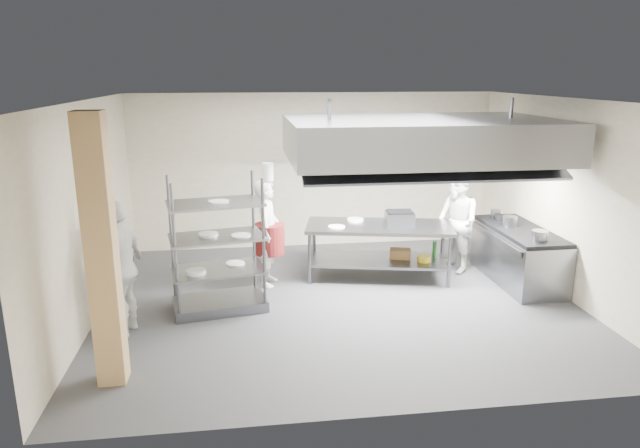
{
  "coord_description": "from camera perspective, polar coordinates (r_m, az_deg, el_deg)",
  "views": [
    {
      "loc": [
        -1.38,
        -7.94,
        3.37
      ],
      "look_at": [
        -0.27,
        0.2,
        1.18
      ],
      "focal_mm": 32.0,
      "sensor_mm": 36.0,
      "label": 1
    }
  ],
  "objects": [
    {
      "name": "floor",
      "position": [
        8.73,
        1.93,
        -7.76
      ],
      "size": [
        7.0,
        7.0,
        0.0
      ],
      "primitive_type": "plane",
      "color": "#363639",
      "rests_on": "ground"
    },
    {
      "name": "ceiling",
      "position": [
        8.06,
        2.12,
        12.32
      ],
      "size": [
        7.0,
        7.0,
        0.0
      ],
      "primitive_type": "plane",
      "rotation": [
        3.14,
        0.0,
        0.0
      ],
      "color": "silver",
      "rests_on": "wall_back"
    },
    {
      "name": "wall_back",
      "position": [
        11.18,
        -0.59,
        5.32
      ],
      "size": [
        7.0,
        0.0,
        7.0
      ],
      "primitive_type": "plane",
      "rotation": [
        1.57,
        0.0,
        0.0
      ],
      "color": "#B7AB91",
      "rests_on": "ground"
    },
    {
      "name": "wall_left",
      "position": [
        8.42,
        -22.16,
        1.01
      ],
      "size": [
        0.0,
        6.0,
        6.0
      ],
      "primitive_type": "plane",
      "rotation": [
        1.57,
        0.0,
        1.57
      ],
      "color": "#B7AB91",
      "rests_on": "ground"
    },
    {
      "name": "wall_right",
      "position": [
        9.5,
        23.33,
        2.37
      ],
      "size": [
        0.0,
        6.0,
        6.0
      ],
      "primitive_type": "plane",
      "rotation": [
        1.57,
        0.0,
        -1.57
      ],
      "color": "#B7AB91",
      "rests_on": "ground"
    },
    {
      "name": "column",
      "position": [
        6.5,
        -20.99,
        -2.78
      ],
      "size": [
        0.3,
        0.3,
        3.0
      ],
      "primitive_type": "cube",
      "color": "#E3B374",
      "rests_on": "floor"
    },
    {
      "name": "exhaust_hood",
      "position": [
        8.81,
        10.08,
        8.41
      ],
      "size": [
        4.0,
        2.5,
        0.6
      ],
      "primitive_type": "cube",
      "color": "gray",
      "rests_on": "ceiling"
    },
    {
      "name": "hood_strip_a",
      "position": [
        8.62,
        4.24,
        6.31
      ],
      "size": [
        1.6,
        0.12,
        0.04
      ],
      "primitive_type": "cube",
      "color": "white",
      "rests_on": "exhaust_hood"
    },
    {
      "name": "hood_strip_b",
      "position": [
        9.16,
        15.39,
        6.33
      ],
      "size": [
        1.6,
        0.12,
        0.04
      ],
      "primitive_type": "cube",
      "color": "white",
      "rests_on": "exhaust_hood"
    },
    {
      "name": "wall_shelf",
      "position": [
        11.39,
        8.57,
        5.33
      ],
      "size": [
        1.5,
        0.28,
        0.04
      ],
      "primitive_type": "cube",
      "color": "gray",
      "rests_on": "wall_back"
    },
    {
      "name": "island",
      "position": [
        9.66,
        5.86,
        -2.7
      ],
      "size": [
        2.56,
        1.48,
        0.91
      ],
      "primitive_type": null,
      "rotation": [
        0.0,
        0.0,
        -0.21
      ],
      "color": "slate",
      "rests_on": "floor"
    },
    {
      "name": "island_worktop",
      "position": [
        9.54,
        5.93,
        -0.26
      ],
      "size": [
        2.56,
        1.48,
        0.06
      ],
      "primitive_type": "cube",
      "rotation": [
        0.0,
        0.0,
        -0.21
      ],
      "color": "gray",
      "rests_on": "island"
    },
    {
      "name": "island_undershelf",
      "position": [
        9.7,
        5.84,
        -3.57
      ],
      "size": [
        2.35,
        1.34,
        0.04
      ],
      "primitive_type": "cube",
      "rotation": [
        0.0,
        0.0,
        -0.21
      ],
      "color": "slate",
      "rests_on": "island"
    },
    {
      "name": "pass_rack",
      "position": [
        8.28,
        -10.26,
        -2.02
      ],
      "size": [
        1.43,
        1.0,
        1.97
      ],
      "primitive_type": null,
      "rotation": [
        0.0,
        0.0,
        0.19
      ],
      "color": "gray",
      "rests_on": "floor"
    },
    {
      "name": "cooking_range",
      "position": [
        9.99,
        19.17,
        -3.09
      ],
      "size": [
        0.8,
        2.0,
        0.84
      ],
      "primitive_type": "cube",
      "color": "gray",
      "rests_on": "floor"
    },
    {
      "name": "range_top",
      "position": [
        9.86,
        19.4,
        -0.6
      ],
      "size": [
        0.78,
        1.96,
        0.06
      ],
      "primitive_type": "cube",
      "color": "black",
      "rests_on": "cooking_range"
    },
    {
      "name": "chef_head",
      "position": [
        9.19,
        -5.26,
        -0.91
      ],
      "size": [
        0.53,
        0.7,
        1.74
      ],
      "primitive_type": "imported",
      "rotation": [
        0.0,
        0.0,
        1.37
      ],
      "color": "white",
      "rests_on": "floor"
    },
    {
      "name": "chef_line",
      "position": [
        10.06,
        13.46,
        0.18
      ],
      "size": [
        0.78,
        0.94,
        1.75
      ],
      "primitive_type": "imported",
      "rotation": [
        0.0,
        0.0,
        -1.42
      ],
      "color": "silver",
      "rests_on": "floor"
    },
    {
      "name": "chef_plating",
      "position": [
        7.88,
        -19.29,
        -4.17
      ],
      "size": [
        0.69,
        1.13,
        1.8
      ],
      "primitive_type": "imported",
      "rotation": [
        0.0,
        0.0,
        -1.82
      ],
      "color": "silver",
      "rests_on": "floor"
    },
    {
      "name": "griddle",
      "position": [
        9.53,
        7.97,
        0.53
      ],
      "size": [
        0.48,
        0.39,
        0.22
      ],
      "primitive_type": "cube",
      "rotation": [
        0.0,
        0.0,
        -0.09
      ],
      "color": "slate",
      "rests_on": "island_worktop"
    },
    {
      "name": "wicker_basket",
      "position": [
        9.75,
        8.02,
        -2.95
      ],
      "size": [
        0.4,
        0.32,
        0.15
      ],
      "primitive_type": "cube",
      "rotation": [
        0.0,
        0.0,
        -0.27
      ],
      "color": "brown",
      "rests_on": "island_undershelf"
    },
    {
      "name": "stockpot",
      "position": [
        9.95,
        18.46,
        0.28
      ],
      "size": [
        0.24,
        0.24,
        0.16
      ],
      "primitive_type": "cylinder",
      "color": "gray",
      "rests_on": "range_top"
    },
    {
      "name": "plate_stack",
      "position": [
        8.39,
        -10.15,
        -4.34
      ],
      "size": [
        0.28,
        0.28,
        0.05
      ],
      "primitive_type": "cylinder",
      "color": "white",
      "rests_on": "pass_rack"
    }
  ]
}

